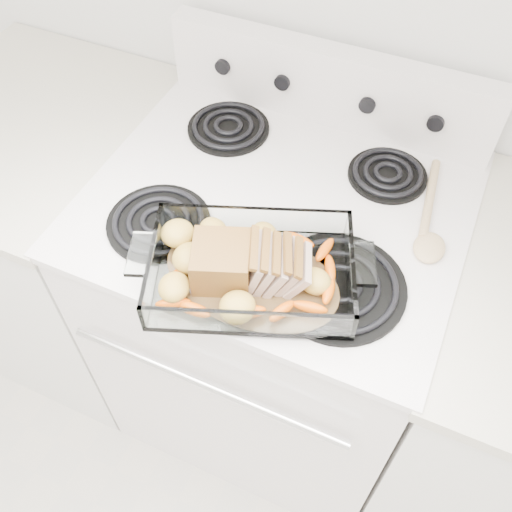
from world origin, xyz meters
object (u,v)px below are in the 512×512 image
at_px(electric_range, 272,315).
at_px(counter_left, 70,242).
at_px(pork_roast, 241,261).
at_px(baking_dish, 252,274).

height_order(electric_range, counter_left, electric_range).
xyz_separation_m(electric_range, pork_roast, (0.02, -0.22, 0.51)).
bearing_deg(electric_range, baking_dish, -79.82).
relative_size(electric_range, counter_left, 1.20).
bearing_deg(counter_left, baking_dish, -16.95).
distance_m(electric_range, pork_roast, 0.55).
height_order(electric_range, pork_roast, electric_range).
height_order(counter_left, baking_dish, baking_dish).
bearing_deg(pork_roast, baking_dish, 1.36).
xyz_separation_m(electric_range, baking_dish, (0.04, -0.22, 0.48)).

